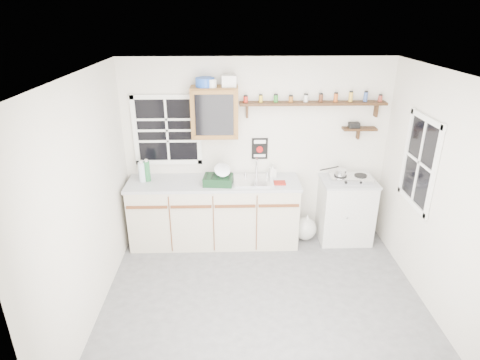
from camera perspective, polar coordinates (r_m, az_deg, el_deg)
name	(u,v)px	position (r m, az deg, el deg)	size (l,w,h in m)	color
room	(266,201)	(4.07, 3.73, -3.04)	(3.64, 3.24, 2.54)	#4E4E51
main_cabinet	(214,212)	(5.57, -3.67, -4.54)	(2.31, 0.63, 0.92)	#BFB89F
right_cabinet	(345,210)	(5.82, 14.75, -4.10)	(0.73, 0.57, 0.91)	beige
sink	(253,180)	(5.38, 1.92, -0.01)	(0.52, 0.44, 0.29)	silver
upper_cabinet	(215,112)	(5.23, -3.61, 9.59)	(0.60, 0.32, 0.65)	brown
upper_cabinet_clutter	(214,82)	(5.15, -3.76, 13.75)	(0.51, 0.24, 0.14)	#1B48B2
spice_shelf	(313,103)	(5.38, 10.39, 10.77)	(1.91, 0.18, 0.35)	black
secondary_shelf	(358,128)	(5.63, 16.41, 7.08)	(0.45, 0.16, 0.24)	black
warning_sign	(260,149)	(5.53, 2.82, 4.48)	(0.22, 0.02, 0.30)	black
window_back	(167,130)	(5.49, -10.33, 6.97)	(0.93, 0.03, 0.98)	black
window_right	(420,162)	(4.97, 24.19, 2.33)	(0.03, 0.78, 1.08)	black
water_bottles	(144,171)	(5.47, -13.45, 1.20)	(0.15, 0.10, 0.31)	silver
dish_rack	(219,178)	(5.26, -2.96, 0.34)	(0.40, 0.32, 0.28)	black
soap_bottle	(273,171)	(5.48, 4.68, 1.35)	(0.09, 0.09, 0.19)	white
rag	(280,183)	(5.32, 5.67, -0.40)	(0.15, 0.13, 0.02)	maroon
hotplate	(350,178)	(5.61, 15.41, 0.28)	(0.57, 0.33, 0.08)	silver
saucepan	(340,173)	(5.54, 14.05, 1.04)	(0.32, 0.25, 0.15)	silver
trash_bag	(305,228)	(5.80, 9.27, -6.81)	(0.37, 0.33, 0.42)	beige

